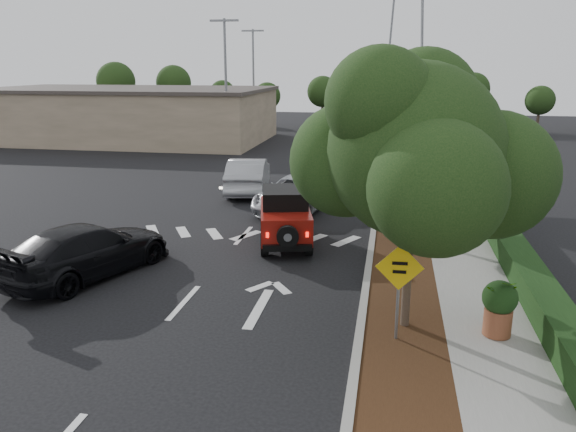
% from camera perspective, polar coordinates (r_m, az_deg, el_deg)
% --- Properties ---
extents(ground, '(120.00, 120.00, 0.00)m').
position_cam_1_polar(ground, '(14.96, -10.53, -8.63)').
color(ground, black).
rests_on(ground, ground).
extents(curb, '(0.20, 70.00, 0.15)m').
position_cam_1_polar(curb, '(25.42, 9.09, 1.55)').
color(curb, '#9E9B93').
rests_on(curb, ground).
extents(planting_strip, '(1.80, 70.00, 0.12)m').
position_cam_1_polar(planting_strip, '(25.43, 11.34, 1.41)').
color(planting_strip, black).
rests_on(planting_strip, ground).
extents(sidewalk, '(2.00, 70.00, 0.12)m').
position_cam_1_polar(sidewalk, '(25.53, 15.60, 1.20)').
color(sidewalk, gray).
rests_on(sidewalk, ground).
extents(hedge, '(0.80, 70.00, 0.80)m').
position_cam_1_polar(hedge, '(25.63, 18.77, 1.78)').
color(hedge, black).
rests_on(hedge, ground).
extents(commercial_building, '(22.00, 12.00, 4.00)m').
position_cam_1_polar(commercial_building, '(47.82, -15.94, 9.82)').
color(commercial_building, '#807058').
rests_on(commercial_building, ground).
extents(transmission_tower, '(7.00, 4.00, 28.00)m').
position_cam_1_polar(transmission_tower, '(61.03, 11.47, 9.23)').
color(transmission_tower, slate).
rests_on(transmission_tower, ground).
extents(street_tree_near, '(3.80, 3.80, 5.92)m').
position_cam_1_polar(street_tree_near, '(13.61, 11.71, -11.19)').
color(street_tree_near, black).
rests_on(street_tree_near, ground).
extents(street_tree_mid, '(3.20, 3.20, 5.32)m').
position_cam_1_polar(street_tree_mid, '(20.14, 11.44, -2.40)').
color(street_tree_mid, black).
rests_on(street_tree_mid, ground).
extents(street_tree_far, '(3.40, 3.40, 5.62)m').
position_cam_1_polar(street_tree_far, '(26.41, 11.32, 1.79)').
color(street_tree_far, black).
rests_on(street_tree_far, ground).
extents(light_pole_a, '(2.00, 0.22, 9.00)m').
position_cam_1_polar(light_pole_a, '(40.87, -6.13, 6.66)').
color(light_pole_a, slate).
rests_on(light_pole_a, ground).
extents(light_pole_b, '(2.00, 0.22, 9.00)m').
position_cam_1_polar(light_pole_b, '(52.61, -3.44, 8.60)').
color(light_pole_b, slate).
rests_on(light_pole_b, ground).
extents(red_jeep, '(2.35, 3.85, 1.89)m').
position_cam_1_polar(red_jeep, '(19.16, -0.33, -0.00)').
color(red_jeep, black).
rests_on(red_jeep, ground).
extents(silver_suv_ahead, '(3.42, 5.48, 1.41)m').
position_cam_1_polar(silver_suv_ahead, '(23.60, 0.81, 2.26)').
color(silver_suv_ahead, '#B3B7BB').
rests_on(silver_suv_ahead, ground).
extents(black_suv_oncoming, '(3.84, 5.70, 1.53)m').
position_cam_1_polar(black_suv_oncoming, '(17.28, -19.70, -3.28)').
color(black_suv_oncoming, black).
rests_on(black_suv_oncoming, ground).
extents(silver_sedan_oncoming, '(2.47, 5.22, 1.65)m').
position_cam_1_polar(silver_sedan_oncoming, '(27.04, -4.05, 4.15)').
color(silver_sedan_oncoming, '#A3A4AB').
rests_on(silver_sedan_oncoming, ground).
extents(parked_suv, '(4.71, 3.33, 1.49)m').
position_cam_1_polar(parked_suv, '(41.57, -11.27, 7.64)').
color(parked_suv, '#97999E').
rests_on(parked_suv, ground).
extents(speed_hump_sign, '(1.03, 0.09, 2.19)m').
position_cam_1_polar(speed_hump_sign, '(12.32, 11.21, -6.32)').
color(speed_hump_sign, slate).
rests_on(speed_hump_sign, ground).
extents(terracotta_planter, '(0.77, 0.77, 1.34)m').
position_cam_1_polar(terracotta_planter, '(13.32, 20.69, -8.22)').
color(terracotta_planter, brown).
rests_on(terracotta_planter, ground).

